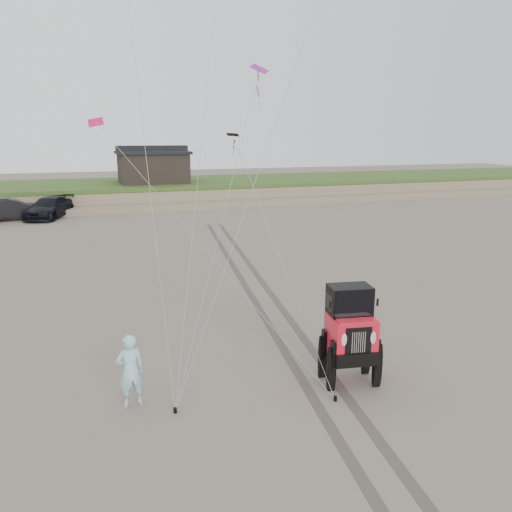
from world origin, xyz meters
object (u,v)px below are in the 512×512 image
object	(u,v)px
jeep	(350,346)
man	(130,370)
truck_b	(11,209)
cabin	(153,166)
truck_c	(49,208)

from	to	relation	value
jeep	man	size ratio (longest dim) A/B	3.09
truck_b	man	size ratio (longest dim) A/B	2.84
jeep	man	world-z (taller)	jeep
truck_b	cabin	bearing A→B (deg)	-66.97
truck_b	truck_c	xyz separation A→B (m)	(2.59, 0.06, -0.03)
cabin	man	world-z (taller)	cabin
truck_c	cabin	bearing A→B (deg)	61.31
truck_b	man	distance (m)	29.56
jeep	truck_b	bearing A→B (deg)	119.55
truck_c	man	world-z (taller)	man
cabin	truck_b	world-z (taller)	cabin
truck_c	man	distance (m)	29.23
man	truck_b	bearing A→B (deg)	-85.52
truck_b	man	xyz separation A→B (m)	(5.69, -29.01, 0.06)
truck_b	truck_c	distance (m)	2.59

